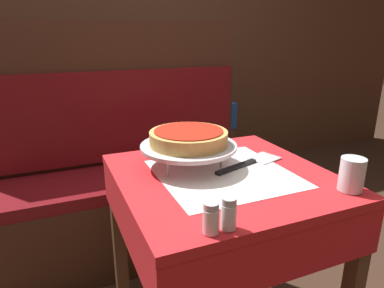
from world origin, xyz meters
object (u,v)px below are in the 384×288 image
object	(u,v)px
pizza_pan_stand	(189,147)
condiment_caddy	(182,93)
deep_dish_pizza	(189,137)
pepper_shaker	(229,213)
booth_bench	(126,191)
dining_table_front	(223,203)
dining_table_rear	(176,114)
pizza_server	(249,163)
water_glass_near	(352,174)
salt_shaker	(211,218)

from	to	relation	value
pizza_pan_stand	condiment_caddy	size ratio (longest dim) A/B	1.97
pizza_pan_stand	deep_dish_pizza	distance (m)	0.04
pepper_shaker	booth_bench	bearing A→B (deg)	91.86
dining_table_front	booth_bench	distance (m)	0.83
dining_table_rear	pizza_server	size ratio (longest dim) A/B	2.41
deep_dish_pizza	water_glass_near	xyz separation A→B (m)	(0.37, -0.37, -0.06)
water_glass_near	salt_shaker	size ratio (longest dim) A/B	1.30
dining_table_rear	pepper_shaker	distance (m)	1.79
deep_dish_pizza	condiment_caddy	world-z (taller)	condiment_caddy
deep_dish_pizza	water_glass_near	size ratio (longest dim) A/B	2.66
pizza_server	condiment_caddy	distance (m)	1.35
pizza_server	deep_dish_pizza	bearing A→B (deg)	164.02
dining_table_rear	deep_dish_pizza	distance (m)	1.38
pizza_server	water_glass_near	distance (m)	0.35
dining_table_front	pizza_server	distance (m)	0.18
pizza_server	water_glass_near	xyz separation A→B (m)	(0.16, -0.31, 0.05)
pizza_server	salt_shaker	world-z (taller)	salt_shaker
water_glass_near	booth_bench	bearing A→B (deg)	114.84
water_glass_near	pepper_shaker	distance (m)	0.44
pizza_pan_stand	water_glass_near	bearing A→B (deg)	-44.50
pizza_pan_stand	water_glass_near	size ratio (longest dim) A/B	3.31
booth_bench	pepper_shaker	distance (m)	1.15
pizza_pan_stand	pizza_server	world-z (taller)	pizza_pan_stand
water_glass_near	pizza_pan_stand	bearing A→B (deg)	135.50
booth_bench	condiment_caddy	size ratio (longest dim) A/B	8.39
dining_table_front	booth_bench	world-z (taller)	booth_bench
pepper_shaker	dining_table_front	bearing A→B (deg)	63.81
dining_table_front	deep_dish_pizza	bearing A→B (deg)	129.74
booth_bench	water_glass_near	bearing A→B (deg)	-65.16
pizza_pan_stand	salt_shaker	world-z (taller)	pizza_pan_stand
dining_table_front	salt_shaker	bearing A→B (deg)	-122.82
dining_table_rear	water_glass_near	xyz separation A→B (m)	(-0.06, -1.66, 0.17)
dining_table_front	water_glass_near	world-z (taller)	water_glass_near
pizza_server	pepper_shaker	distance (m)	0.45
dining_table_front	dining_table_rear	world-z (taller)	dining_table_front
pizza_server	pepper_shaker	xyz separation A→B (m)	(-0.28, -0.35, 0.04)
dining_table_rear	deep_dish_pizza	xyz separation A→B (m)	(-0.43, -1.29, 0.23)
dining_table_rear	deep_dish_pizza	world-z (taller)	deep_dish_pizza
pizza_server	condiment_caddy	xyz separation A→B (m)	(0.26, 1.33, 0.03)
water_glass_near	salt_shaker	distance (m)	0.49
pizza_pan_stand	salt_shaker	bearing A→B (deg)	-105.50
dining_table_front	pizza_pan_stand	xyz separation A→B (m)	(-0.09, 0.10, 0.19)
dining_table_front	pizza_server	size ratio (longest dim) A/B	2.42
pepper_shaker	deep_dish_pizza	bearing A→B (deg)	80.78
dining_table_rear	booth_bench	xyz separation A→B (m)	(-0.53, -0.63, -0.25)
booth_bench	pizza_pan_stand	xyz separation A→B (m)	(0.10, -0.66, 0.44)
salt_shaker	deep_dish_pizza	bearing A→B (deg)	74.50
dining_table_rear	salt_shaker	size ratio (longest dim) A/B	9.33
pizza_pan_stand	booth_bench	bearing A→B (deg)	98.75
dining_table_rear	pizza_server	xyz separation A→B (m)	(-0.22, -1.36, 0.12)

